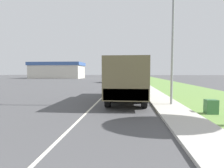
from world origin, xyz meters
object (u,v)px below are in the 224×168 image
Objects in this scene: military_truck at (126,78)px; car_second_ahead at (108,79)px; lamp_post at (170,25)px; car_nearest_ahead at (123,82)px.

car_second_ahead is at bearing 100.03° from military_truck.
lamp_post reaches higher than military_truck.
military_truck is 22.88m from car_second_ahead.
military_truck is at bearing -87.59° from car_nearest_ahead.
lamp_post is (2.58, -1.68, 3.21)m from military_truck.
car_second_ahead is (-3.98, 22.51, -0.94)m from military_truck.
car_second_ahead is 25.40m from lamp_post.
military_truck reaches higher than car_nearest_ahead.
car_second_ahead is at bearing 109.26° from car_nearest_ahead.
lamp_post is (6.56, -24.19, 4.15)m from car_second_ahead.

